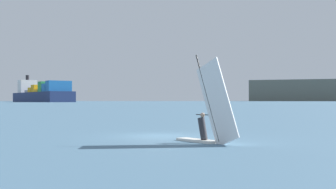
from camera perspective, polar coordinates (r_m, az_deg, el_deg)
The scene contains 3 objects.
ground_plane at distance 24.38m, azimuth -1.08°, elevation -5.33°, with size 4000.00×4000.00×0.00m, color #476B84.
windsurfer at distance 20.42m, azimuth 5.10°, elevation -3.20°, with size 3.28×2.64×4.24m.
cargo_ship at distance 499.06m, azimuth -15.93°, elevation 0.04°, with size 122.43×116.37×31.65m.
Camera 1 is at (6.59, -23.39, 1.96)m, focal length 47.54 mm.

